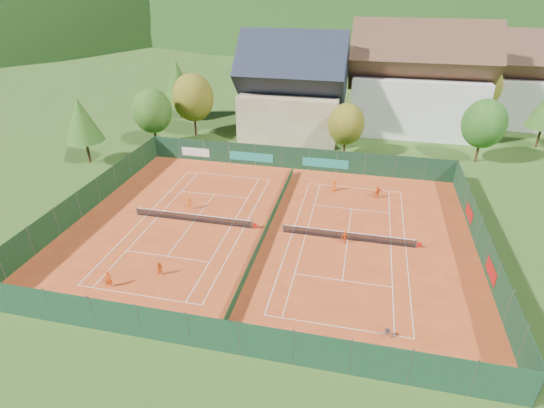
{
  "coord_description": "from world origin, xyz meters",
  "views": [
    {
      "loc": [
        8.41,
        -35.5,
        22.72
      ],
      "look_at": [
        0.0,
        2.0,
        2.0
      ],
      "focal_mm": 28.0,
      "sensor_mm": 36.0,
      "label": 1
    }
  ],
  "objects_px": {
    "chalet": "(292,93)",
    "hotel_block_a": "(417,86)",
    "player_right_far_a": "(334,185)",
    "ball_hopper": "(387,332)",
    "player_left_near": "(108,279)",
    "player_right_near": "(345,238)",
    "player_left_mid": "(160,269)",
    "player_right_far_b": "(377,192)",
    "hotel_block_b": "(499,84)",
    "player_left_far": "(189,203)"
  },
  "relations": [
    {
      "from": "chalet",
      "to": "hotel_block_a",
      "type": "bearing_deg",
      "value": 17.53
    },
    {
      "from": "hotel_block_a",
      "to": "player_right_far_a",
      "type": "bearing_deg",
      "value": -112.02
    },
    {
      "from": "ball_hopper",
      "to": "chalet",
      "type": "bearing_deg",
      "value": 109.02
    },
    {
      "from": "player_left_near",
      "to": "player_right_near",
      "type": "relative_size",
      "value": 1.14
    },
    {
      "from": "player_left_mid",
      "to": "player_right_far_b",
      "type": "bearing_deg",
      "value": 39.9
    },
    {
      "from": "hotel_block_a",
      "to": "hotel_block_b",
      "type": "xyz_separation_m",
      "value": [
        14.0,
        8.0,
        -0.76
      ]
    },
    {
      "from": "hotel_block_b",
      "to": "player_left_near",
      "type": "height_order",
      "value": "hotel_block_b"
    },
    {
      "from": "hotel_block_b",
      "to": "player_left_far",
      "type": "height_order",
      "value": "hotel_block_b"
    },
    {
      "from": "hotel_block_a",
      "to": "player_right_far_a",
      "type": "relative_size",
      "value": 15.1
    },
    {
      "from": "hotel_block_b",
      "to": "player_right_near",
      "type": "xyz_separation_m",
      "value": [
        -22.26,
        -44.69,
        -5.94
      ]
    },
    {
      "from": "player_right_far_b",
      "to": "hotel_block_a",
      "type": "bearing_deg",
      "value": -136.91
    },
    {
      "from": "hotel_block_b",
      "to": "player_right_far_b",
      "type": "distance_m",
      "value": 39.75
    },
    {
      "from": "hotel_block_a",
      "to": "player_right_near",
      "type": "height_order",
      "value": "hotel_block_a"
    },
    {
      "from": "player_left_mid",
      "to": "player_right_near",
      "type": "height_order",
      "value": "player_right_near"
    },
    {
      "from": "player_left_mid",
      "to": "chalet",
      "type": "bearing_deg",
      "value": 77.34
    },
    {
      "from": "ball_hopper",
      "to": "player_left_mid",
      "type": "relative_size",
      "value": 0.61
    },
    {
      "from": "hotel_block_a",
      "to": "player_left_near",
      "type": "distance_m",
      "value": 54.87
    },
    {
      "from": "player_left_near",
      "to": "player_right_far_b",
      "type": "distance_m",
      "value": 30.17
    },
    {
      "from": "chalet",
      "to": "ball_hopper",
      "type": "xyz_separation_m",
      "value": [
        14.55,
        -42.2,
        -6.07
      ]
    },
    {
      "from": "hotel_block_a",
      "to": "player_right_far_b",
      "type": "bearing_deg",
      "value": -101.38
    },
    {
      "from": "ball_hopper",
      "to": "player_left_near",
      "type": "xyz_separation_m",
      "value": [
        -22.3,
        0.75,
        0.22
      ]
    },
    {
      "from": "hotel_block_a",
      "to": "player_right_near",
      "type": "relative_size",
      "value": 15.91
    },
    {
      "from": "hotel_block_a",
      "to": "player_left_mid",
      "type": "xyz_separation_m",
      "value": [
        -23.34,
        -45.1,
        -6.72
      ]
    },
    {
      "from": "chalet",
      "to": "ball_hopper",
      "type": "relative_size",
      "value": 20.25
    },
    {
      "from": "hotel_block_a",
      "to": "ball_hopper",
      "type": "height_order",
      "value": "hotel_block_a"
    },
    {
      "from": "hotel_block_a",
      "to": "player_left_mid",
      "type": "relative_size",
      "value": 16.36
    },
    {
      "from": "chalet",
      "to": "player_left_far",
      "type": "distance_m",
      "value": 28.85
    },
    {
      "from": "player_right_far_a",
      "to": "player_left_mid",
      "type": "bearing_deg",
      "value": 56.1
    },
    {
      "from": "player_left_mid",
      "to": "player_right_near",
      "type": "relative_size",
      "value": 0.97
    },
    {
      "from": "player_left_near",
      "to": "player_right_far_b",
      "type": "bearing_deg",
      "value": 13.12
    },
    {
      "from": "hotel_block_a",
      "to": "player_right_near",
      "type": "xyz_separation_m",
      "value": [
        -8.26,
        -36.69,
        -6.7
      ]
    },
    {
      "from": "player_right_near",
      "to": "player_right_far_a",
      "type": "xyz_separation_m",
      "value": [
        -2.04,
        11.23,
        0.04
      ]
    },
    {
      "from": "player_left_far",
      "to": "player_right_near",
      "type": "bearing_deg",
      "value": 160.74
    },
    {
      "from": "chalet",
      "to": "player_right_near",
      "type": "xyz_separation_m",
      "value": [
        10.74,
        -30.69,
        -5.95
      ]
    },
    {
      "from": "chalet",
      "to": "player_right_far_b",
      "type": "bearing_deg",
      "value": -55.9
    },
    {
      "from": "player_right_near",
      "to": "player_right_far_a",
      "type": "height_order",
      "value": "player_right_far_a"
    },
    {
      "from": "player_left_near",
      "to": "player_left_far",
      "type": "relative_size",
      "value": 1.01
    },
    {
      "from": "ball_hopper",
      "to": "player_right_far_a",
      "type": "height_order",
      "value": "player_right_far_a"
    },
    {
      "from": "hotel_block_b",
      "to": "player_right_far_b",
      "type": "height_order",
      "value": "hotel_block_b"
    },
    {
      "from": "chalet",
      "to": "player_right_far_a",
      "type": "distance_m",
      "value": 22.12
    },
    {
      "from": "ball_hopper",
      "to": "player_right_far_a",
      "type": "bearing_deg",
      "value": 104.41
    },
    {
      "from": "chalet",
      "to": "player_left_mid",
      "type": "distance_m",
      "value": 39.79
    },
    {
      "from": "player_right_near",
      "to": "player_left_near",
      "type": "bearing_deg",
      "value": 178.0
    },
    {
      "from": "player_left_far",
      "to": "player_right_far_b",
      "type": "bearing_deg",
      "value": -168.98
    },
    {
      "from": "chalet",
      "to": "hotel_block_a",
      "type": "distance_m",
      "value": 19.94
    },
    {
      "from": "chalet",
      "to": "hotel_block_b",
      "type": "height_order",
      "value": "chalet"
    },
    {
      "from": "hotel_block_b",
      "to": "player_left_near",
      "type": "bearing_deg",
      "value": -126.31
    },
    {
      "from": "chalet",
      "to": "player_left_mid",
      "type": "xyz_separation_m",
      "value": [
        -4.34,
        -39.1,
        -5.96
      ]
    },
    {
      "from": "chalet",
      "to": "hotel_block_a",
      "type": "xyz_separation_m",
      "value": [
        19.0,
        6.0,
        0.76
      ]
    },
    {
      "from": "ball_hopper",
      "to": "player_right_near",
      "type": "height_order",
      "value": "player_right_near"
    }
  ]
}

